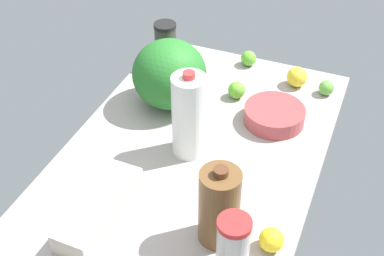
% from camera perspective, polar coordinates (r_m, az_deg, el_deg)
% --- Properties ---
extents(countertop, '(1.20, 0.76, 0.03)m').
position_cam_1_polar(countertop, '(1.65, 0.00, -3.10)').
color(countertop, '#A79D98').
rests_on(countertop, ground).
extents(chocolate_milk_jug, '(0.10, 0.10, 0.24)m').
position_cam_1_polar(chocolate_milk_jug, '(1.33, 2.92, -8.36)').
color(chocolate_milk_jug, brown).
rests_on(chocolate_milk_jug, countertop).
extents(shaker_bottle, '(0.08, 0.08, 0.17)m').
position_cam_1_polar(shaker_bottle, '(2.00, -2.84, 8.95)').
color(shaker_bottle, '#343A2E').
rests_on(shaker_bottle, countertop).
extents(milk_jug, '(0.10, 0.10, 0.29)m').
position_cam_1_polar(milk_jug, '(1.56, -0.31, 1.33)').
color(milk_jug, white).
rests_on(milk_jug, countertop).
extents(egg_carton, '(0.31, 0.11, 0.06)m').
position_cam_1_polar(egg_carton, '(1.45, -9.84, -8.46)').
color(egg_carton, beige).
rests_on(egg_carton, countertop).
extents(mixing_bowl, '(0.20, 0.20, 0.05)m').
position_cam_1_polar(mixing_bowl, '(1.76, 8.76, 1.37)').
color(mixing_bowl, '#A84043').
rests_on(mixing_bowl, countertop).
extents(tumbler_cup, '(0.08, 0.08, 0.20)m').
position_cam_1_polar(tumbler_cup, '(1.26, 4.35, -12.89)').
color(tumbler_cup, beige).
rests_on(tumbler_cup, countertop).
extents(watermelon, '(0.25, 0.25, 0.23)m').
position_cam_1_polar(watermelon, '(1.77, -2.43, 5.76)').
color(watermelon, '#277428').
rests_on(watermelon, countertop).
extents(lemon_by_jug, '(0.07, 0.07, 0.07)m').
position_cam_1_polar(lemon_by_jug, '(1.94, 11.12, 5.37)').
color(lemon_by_jug, yellow).
rests_on(lemon_by_jug, countertop).
extents(lime_near_front, '(0.05, 0.05, 0.05)m').
position_cam_1_polar(lime_near_front, '(1.92, 14.13, 4.18)').
color(lime_near_front, '#63AF41').
rests_on(lime_near_front, countertop).
extents(lime_loose, '(0.06, 0.06, 0.06)m').
position_cam_1_polar(lime_loose, '(1.85, 4.78, 4.05)').
color(lime_loose, '#65B831').
rests_on(lime_loose, countertop).
extents(lime_beside_bowl, '(0.06, 0.06, 0.06)m').
position_cam_1_polar(lime_beside_bowl, '(2.03, 6.05, 7.40)').
color(lime_beside_bowl, '#60B831').
rests_on(lime_beside_bowl, countertop).
extents(lemon_far_back, '(0.06, 0.06, 0.06)m').
position_cam_1_polar(lemon_far_back, '(1.38, 8.47, -11.71)').
color(lemon_far_back, yellow).
rests_on(lemon_far_back, countertop).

